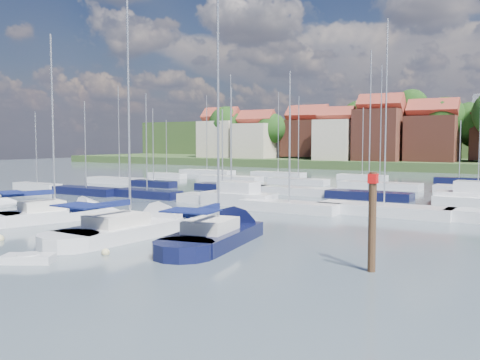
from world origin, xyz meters
The scene contains 11 objects.
ground centered at (0.00, 40.00, 0.00)m, with size 260.00×260.00×0.00m, color #43525C.
sailboat_left centered at (-12.02, 5.41, 0.36)m, with size 6.11×11.56×15.22m.
sailboat_centre centered at (-2.61, 3.88, 0.35)m, with size 4.05×13.36×17.88m.
sailboat_navy centered at (3.09, 4.91, 0.35)m, with size 5.48×12.88×17.26m.
tender centered at (-1.77, -5.56, 0.21)m, with size 2.71×2.22×0.53m.
timber_piling centered at (13.31, 1.65, 1.42)m, with size 0.40×0.40×6.89m.
buoy_b centered at (-8.35, -2.66, 0.00)m, with size 0.51×0.51×0.51m, color beige.
buoy_c centered at (-4.22, -1.26, 0.00)m, with size 0.43×0.43×0.43m, color #D85914.
buoy_d centered at (0.03, -2.13, 0.00)m, with size 0.45×0.45×0.45m, color beige.
buoy_e centered at (3.42, 6.29, 0.00)m, with size 0.46×0.46×0.46m, color beige.
marina_field centered at (1.91, 35.15, 0.43)m, with size 79.62×41.41×15.93m.
Camera 1 is at (20.93, -22.31, 6.07)m, focal length 40.00 mm.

